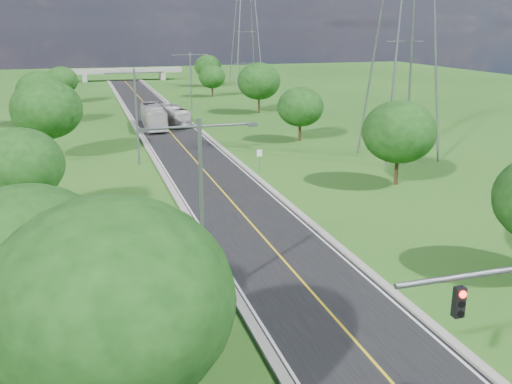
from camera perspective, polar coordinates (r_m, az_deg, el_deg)
ground at (r=77.28m, az=-8.29°, el=5.58°), size 260.00×260.00×0.00m
road at (r=83.11m, az=-8.95°, el=6.34°), size 8.00×150.00×0.06m
curb_left at (r=82.62m, az=-11.88°, el=6.18°), size 0.50×150.00×0.22m
curb_right at (r=83.79m, az=-6.06°, el=6.58°), size 0.50×150.00×0.22m
speed_limit_sign at (r=57.04m, az=0.34°, el=3.53°), size 0.55×0.09×2.40m
overpass at (r=155.94m, az=-13.07°, el=11.67°), size 30.00×3.00×3.20m
streetlight_near_left at (r=28.86m, az=-5.48°, el=-0.60°), size 5.90×0.25×10.00m
streetlight_mid_left at (r=60.90m, az=-11.90°, el=8.17°), size 5.90×0.25×10.00m
streetlight_far_right at (r=95.05m, az=-6.54°, el=11.28°), size 5.90×0.25×10.00m
power_tower_near at (r=64.41m, az=14.77°, el=15.63°), size 9.00×6.40×28.00m
power_tower_far at (r=135.34m, az=-1.04°, el=16.32°), size 9.00×6.40×28.00m
tree_la at (r=24.94m, az=-21.87°, el=-6.22°), size 7.14×7.14×8.30m
tree_lb at (r=44.39m, az=-22.55°, el=2.53°), size 6.30×6.30×7.33m
tree_lc at (r=65.76m, az=-20.20°, el=7.78°), size 7.56×7.56×8.79m
tree_ld at (r=89.74m, az=-20.80°, el=9.40°), size 6.72×6.72×7.82m
tree_le at (r=113.55m, az=-18.86°, el=10.54°), size 5.88×5.88×6.84m
tree_lf at (r=19.07m, az=-14.22°, el=-10.53°), size 7.98×7.98×9.28m
tree_rb at (r=53.58m, az=14.12°, el=5.85°), size 6.72×6.72×7.82m
tree_rc at (r=72.78m, az=4.46°, el=8.50°), size 5.88×5.88×6.84m
tree_rd at (r=95.83m, az=0.29°, el=11.02°), size 7.14×7.14×8.30m
tree_re at (r=118.40m, az=-4.42°, el=11.41°), size 5.46×5.46×6.35m
tree_rf at (r=138.57m, az=-4.86°, el=12.39°), size 6.30×6.30×7.33m
bus_outbound at (r=85.64m, az=-8.26°, el=7.61°), size 3.67×10.07×2.74m
bus_inbound at (r=83.17m, az=-10.21°, el=7.44°), size 3.13×11.77×3.26m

